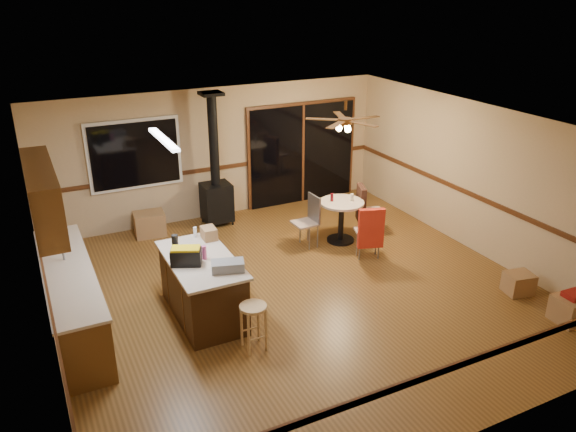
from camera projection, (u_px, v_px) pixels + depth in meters
floor at (297, 291)px, 8.73m from camera, size 7.00×7.00×0.00m
ceiling at (298, 127)px, 7.73m from camera, size 7.00×7.00×0.00m
wall_back at (217, 153)px, 11.12m from camera, size 7.00×0.00×7.00m
wall_front at (465, 339)px, 5.33m from camera, size 7.00×0.00×7.00m
wall_left at (40, 262)px, 6.80m from camera, size 0.00×7.00×7.00m
wall_right at (478, 179)px, 9.66m from camera, size 0.00×7.00×7.00m
chair_rail at (297, 232)px, 8.34m from camera, size 7.00×7.00×0.08m
window at (135, 154)px, 10.35m from camera, size 1.72×0.10×1.32m
sliding_door at (302, 154)px, 11.96m from camera, size 2.52×0.10×2.10m
lower_cabinets at (72, 299)px, 7.67m from camera, size 0.60×3.00×0.86m
countertop at (67, 270)px, 7.49m from camera, size 0.64×3.04×0.04m
upper_cabinets at (43, 196)px, 7.22m from camera, size 0.35×2.00×0.80m
kitchen_island at (203, 287)px, 7.94m from camera, size 0.88×1.68×0.90m
wood_stove at (216, 189)px, 10.89m from camera, size 0.55×0.50×2.52m
ceiling_fan at (345, 123)px, 9.57m from camera, size 0.24×0.24×0.55m
fluorescent_strip at (163, 139)px, 7.25m from camera, size 0.10×1.20×0.04m
toolbox_grey at (228, 266)px, 7.43m from camera, size 0.48×0.36×0.13m
toolbox_black at (186, 257)px, 7.57m from camera, size 0.46×0.36×0.22m
toolbox_yellow_lid at (186, 249)px, 7.52m from camera, size 0.43×0.33×0.03m
box_on_island at (209, 233)px, 8.34m from camera, size 0.20×0.27×0.18m
bottle_dark at (175, 245)px, 7.80m from camera, size 0.12×0.12×0.31m
bottle_pink at (204, 253)px, 7.72m from camera, size 0.07×0.07×0.20m
bottle_white at (195, 232)px, 8.40m from camera, size 0.06×0.06×0.16m
bar_stool at (254, 327)px, 7.25m from camera, size 0.39×0.39×0.64m
blue_bucket at (226, 326)px, 7.65m from camera, size 0.32×0.32×0.22m
dining_table at (341, 214)px, 10.22m from camera, size 0.81×0.81×0.78m
glass_red at (332, 197)px, 10.11m from camera, size 0.07×0.07×0.15m
glass_cream at (352, 197)px, 10.13m from camera, size 0.06×0.06×0.14m
chair_left at (310, 215)px, 10.04m from camera, size 0.42×0.42×0.51m
chair_near at (371, 228)px, 9.48m from camera, size 0.54×0.57×0.70m
chair_right at (362, 204)px, 10.50m from camera, size 0.58×0.56×0.70m
box_under_window at (150, 224)px, 10.58m from camera, size 0.60×0.49×0.45m
box_corner_a at (572, 309)px, 7.90m from camera, size 0.51×0.44×0.37m
box_corner_b at (519, 283)px, 8.62m from camera, size 0.46×0.42×0.33m
box_small_red at (575, 295)px, 7.81m from camera, size 0.30×0.25×0.08m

